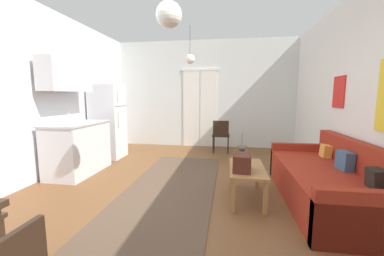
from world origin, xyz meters
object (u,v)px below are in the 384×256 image
(refrigerator, at_px, (108,122))
(pendant_lamp_near, at_px, (169,15))
(couch, at_px, (329,182))
(handbag, at_px, (242,162))
(pendant_lamp_far, at_px, (190,59))
(accent_chair, at_px, (221,134))
(bamboo_vase, at_px, (242,155))
(coffee_table, at_px, (247,172))

(refrigerator, bearing_deg, pendant_lamp_near, -49.21)
(couch, height_order, handbag, couch)
(pendant_lamp_far, bearing_deg, refrigerator, -173.00)
(handbag, height_order, accent_chair, accent_chair)
(couch, xyz_separation_m, bamboo_vase, (-1.12, 0.24, 0.27))
(accent_chair, relative_size, pendant_lamp_near, 1.05)
(bamboo_vase, relative_size, accent_chair, 0.51)
(pendant_lamp_near, bearing_deg, pendant_lamp_far, 94.25)
(bamboo_vase, height_order, accent_chair, bamboo_vase)
(bamboo_vase, distance_m, pendant_lamp_far, 2.62)
(couch, relative_size, bamboo_vase, 5.28)
(bamboo_vase, bearing_deg, handbag, -92.65)
(coffee_table, relative_size, bamboo_vase, 2.23)
(handbag, height_order, pendant_lamp_far, pendant_lamp_far)
(couch, height_order, pendant_lamp_near, pendant_lamp_near)
(couch, height_order, refrigerator, refrigerator)
(bamboo_vase, relative_size, pendant_lamp_far, 0.52)
(handbag, bearing_deg, coffee_table, 64.78)
(refrigerator, bearing_deg, bamboo_vase, -27.82)
(bamboo_vase, xyz_separation_m, pendant_lamp_near, (-0.86, -0.83, 1.72))
(coffee_table, height_order, handbag, handbag)
(couch, distance_m, bamboo_vase, 1.17)
(handbag, distance_m, pendant_lamp_far, 2.93)
(pendant_lamp_near, bearing_deg, bamboo_vase, 44.15)
(pendant_lamp_near, bearing_deg, handbag, 24.47)
(coffee_table, height_order, bamboo_vase, bamboo_vase)
(pendant_lamp_far, bearing_deg, coffee_table, -61.48)
(coffee_table, distance_m, accent_chair, 2.67)
(bamboo_vase, bearing_deg, couch, -12.12)
(couch, bearing_deg, pendant_lamp_far, 137.38)
(pendant_lamp_far, bearing_deg, handbag, -64.99)
(handbag, distance_m, refrigerator, 3.50)
(coffee_table, bearing_deg, couch, 2.41)
(handbag, relative_size, accent_chair, 0.43)
(bamboo_vase, distance_m, pendant_lamp_near, 2.09)
(couch, bearing_deg, pendant_lamp_near, -163.30)
(couch, relative_size, accent_chair, 2.71)
(couch, bearing_deg, coffee_table, -177.59)
(couch, distance_m, pendant_lamp_far, 3.51)
(refrigerator, bearing_deg, accent_chair, 18.15)
(handbag, xyz_separation_m, pendant_lamp_far, (-1.03, 2.20, 1.63))
(handbag, xyz_separation_m, accent_chair, (-0.36, 2.80, -0.09))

